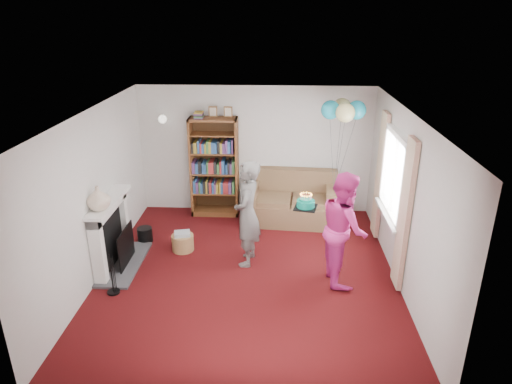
# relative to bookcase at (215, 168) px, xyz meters

# --- Properties ---
(ground) EXTENTS (5.00, 5.00, 0.00)m
(ground) POSITION_rel_bookcase_xyz_m (0.78, -2.30, -0.95)
(ground) COLOR black
(ground) RESTS_ON ground
(wall_back) EXTENTS (4.50, 0.02, 2.50)m
(wall_back) POSITION_rel_bookcase_xyz_m (0.78, 0.21, 0.30)
(wall_back) COLOR silver
(wall_back) RESTS_ON ground
(wall_left) EXTENTS (0.02, 5.00, 2.50)m
(wall_left) POSITION_rel_bookcase_xyz_m (-1.48, -2.30, 0.30)
(wall_left) COLOR silver
(wall_left) RESTS_ON ground
(wall_right) EXTENTS (0.02, 5.00, 2.50)m
(wall_right) POSITION_rel_bookcase_xyz_m (3.04, -2.30, 0.30)
(wall_right) COLOR silver
(wall_right) RESTS_ON ground
(ceiling) EXTENTS (4.50, 5.00, 0.01)m
(ceiling) POSITION_rel_bookcase_xyz_m (0.78, -2.30, 1.56)
(ceiling) COLOR white
(ceiling) RESTS_ON wall_back
(fireplace) EXTENTS (0.55, 1.80, 1.12)m
(fireplace) POSITION_rel_bookcase_xyz_m (-1.30, -2.11, -0.43)
(fireplace) COLOR #3F3F42
(fireplace) RESTS_ON ground
(window_bay) EXTENTS (0.14, 2.02, 2.20)m
(window_bay) POSITION_rel_bookcase_xyz_m (2.99, -1.70, 0.26)
(window_bay) COLOR white
(window_bay) RESTS_ON ground
(wall_sconce) EXTENTS (0.16, 0.23, 0.16)m
(wall_sconce) POSITION_rel_bookcase_xyz_m (-0.97, 0.06, 0.93)
(wall_sconce) COLOR gold
(wall_sconce) RESTS_ON ground
(bookcase) EXTENTS (0.91, 0.42, 2.14)m
(bookcase) POSITION_rel_bookcase_xyz_m (0.00, 0.00, 0.00)
(bookcase) COLOR #472B14
(bookcase) RESTS_ON ground
(sofa) EXTENTS (1.77, 0.94, 0.94)m
(sofa) POSITION_rel_bookcase_xyz_m (1.50, -0.23, -0.60)
(sofa) COLOR brown
(sofa) RESTS_ON ground
(wicker_basket) EXTENTS (0.37, 0.37, 0.34)m
(wicker_basket) POSITION_rel_bookcase_xyz_m (-0.36, -1.58, -0.80)
(wicker_basket) COLOR #A87F4E
(wicker_basket) RESTS_ON ground
(person_striped) EXTENTS (0.47, 0.66, 1.71)m
(person_striped) POSITION_rel_bookcase_xyz_m (0.76, -1.92, -0.09)
(person_striped) COLOR black
(person_striped) RESTS_ON ground
(person_magenta) EXTENTS (0.73, 0.89, 1.70)m
(person_magenta) POSITION_rel_bookcase_xyz_m (2.20, -2.34, -0.10)
(person_magenta) COLOR #C9287E
(person_magenta) RESTS_ON ground
(birthday_cake) EXTENTS (0.32, 0.32, 0.22)m
(birthday_cake) POSITION_rel_bookcase_xyz_m (1.64, -2.16, 0.20)
(birthday_cake) COLOR black
(birthday_cake) RESTS_ON ground
(balloons) EXTENTS (0.76, 0.76, 1.71)m
(balloons) POSITION_rel_bookcase_xyz_m (2.32, -0.60, 1.27)
(balloons) COLOR #3F3F3F
(balloons) RESTS_ON ground
(mantel_vase) EXTENTS (0.37, 0.37, 0.35)m
(mantel_vase) POSITION_rel_bookcase_xyz_m (-1.34, -2.45, 0.36)
(mantel_vase) COLOR beige
(mantel_vase) RESTS_ON fireplace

